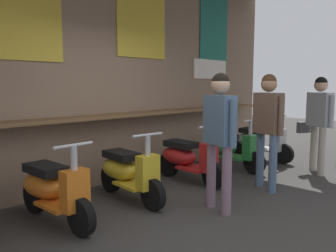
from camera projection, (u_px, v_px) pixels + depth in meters
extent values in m
plane|color=#383533|center=(187.00, 219.00, 4.00)|extent=(25.80, 25.80, 0.00)
cube|color=#7F6651|center=(88.00, 67.00, 5.19)|extent=(9.22, 0.25, 3.70)
cube|color=brown|center=(101.00, 117.00, 5.07)|extent=(8.29, 0.36, 0.05)
cube|color=gold|center=(142.00, 16.00, 5.68)|extent=(1.05, 0.02, 1.37)
cube|color=#236B5B|center=(214.00, 30.00, 7.09)|extent=(0.91, 0.02, 1.62)
cube|color=beige|center=(210.00, 69.00, 7.11)|extent=(1.07, 0.03, 0.39)
ellipsoid|color=orange|center=(44.00, 185.00, 4.02)|extent=(0.41, 0.72, 0.30)
cube|color=black|center=(45.00, 169.00, 3.96)|extent=(0.33, 0.56, 0.10)
cube|color=orange|center=(60.00, 204.00, 3.81)|extent=(0.40, 0.52, 0.04)
cube|color=orange|center=(75.00, 190.00, 3.58)|extent=(0.29, 0.17, 0.44)
cylinder|color=#B7B7BC|center=(75.00, 178.00, 3.57)|extent=(0.07, 0.07, 0.70)
cylinder|color=#B7B7BC|center=(73.00, 145.00, 3.52)|extent=(0.46, 0.06, 0.04)
cylinder|color=black|center=(81.00, 217.00, 3.55)|extent=(0.12, 0.40, 0.40)
cylinder|color=black|center=(34.00, 197.00, 4.21)|extent=(0.12, 0.40, 0.40)
ellipsoid|color=gold|center=(120.00, 168.00, 4.81)|extent=(0.43, 0.73, 0.30)
cube|color=black|center=(121.00, 155.00, 4.75)|extent=(0.34, 0.57, 0.10)
cube|color=gold|center=(134.00, 184.00, 4.56)|extent=(0.42, 0.53, 0.04)
cube|color=gold|center=(148.00, 172.00, 4.31)|extent=(0.29, 0.18, 0.44)
cylinder|color=#B7B7BC|center=(148.00, 162.00, 4.30)|extent=(0.07, 0.07, 0.70)
cylinder|color=#B7B7BC|center=(148.00, 135.00, 4.26)|extent=(0.46, 0.07, 0.04)
cylinder|color=black|center=(153.00, 195.00, 4.27)|extent=(0.13, 0.41, 0.40)
cylinder|color=black|center=(110.00, 178.00, 5.02)|extent=(0.13, 0.41, 0.40)
ellipsoid|color=red|center=(179.00, 156.00, 5.68)|extent=(0.40, 0.71, 0.30)
cube|color=black|center=(181.00, 144.00, 5.62)|extent=(0.32, 0.56, 0.10)
cube|color=red|center=(194.00, 168.00, 5.45)|extent=(0.40, 0.51, 0.04)
cube|color=red|center=(209.00, 157.00, 5.20)|extent=(0.29, 0.17, 0.44)
cylinder|color=#B7B7BC|center=(209.00, 149.00, 5.19)|extent=(0.07, 0.07, 0.70)
cylinder|color=#B7B7BC|center=(209.00, 126.00, 5.15)|extent=(0.46, 0.05, 0.04)
cylinder|color=black|center=(214.00, 176.00, 5.16)|extent=(0.11, 0.40, 0.40)
cylinder|color=black|center=(168.00, 165.00, 5.88)|extent=(0.11, 0.40, 0.40)
ellipsoid|color=#237533|center=(220.00, 147.00, 6.50)|extent=(0.39, 0.70, 0.30)
cube|color=black|center=(222.00, 137.00, 6.44)|extent=(0.31, 0.55, 0.10)
cube|color=#237533|center=(235.00, 157.00, 6.28)|extent=(0.39, 0.50, 0.04)
cube|color=#237533|center=(250.00, 147.00, 6.05)|extent=(0.28, 0.16, 0.44)
cylinder|color=#B7B7BC|center=(250.00, 140.00, 6.03)|extent=(0.07, 0.07, 0.70)
cylinder|color=#B7B7BC|center=(251.00, 120.00, 5.99)|extent=(0.46, 0.04, 0.04)
cylinder|color=black|center=(255.00, 163.00, 6.01)|extent=(0.10, 0.40, 0.40)
cylinder|color=black|center=(209.00, 155.00, 6.70)|extent=(0.10, 0.40, 0.40)
ellipsoid|color=#B2B5BA|center=(251.00, 140.00, 7.30)|extent=(0.39, 0.71, 0.30)
cube|color=black|center=(253.00, 131.00, 7.24)|extent=(0.31, 0.55, 0.10)
cube|color=#B2B5BA|center=(266.00, 149.00, 7.07)|extent=(0.39, 0.51, 0.04)
cube|color=#B2B5BA|center=(279.00, 140.00, 6.84)|extent=(0.28, 0.16, 0.44)
cylinder|color=#B7B7BC|center=(280.00, 134.00, 6.82)|extent=(0.07, 0.07, 0.70)
cylinder|color=#B7B7BC|center=(280.00, 116.00, 6.78)|extent=(0.46, 0.04, 0.04)
cylinder|color=black|center=(284.00, 154.00, 6.80)|extent=(0.11, 0.40, 0.40)
cylinder|color=black|center=(241.00, 147.00, 7.50)|extent=(0.11, 0.40, 0.40)
cylinder|color=#ADA393|center=(322.00, 152.00, 5.89)|extent=(0.12, 0.12, 0.84)
cylinder|color=#ADA393|center=(314.00, 148.00, 6.24)|extent=(0.12, 0.12, 0.84)
cube|color=#999EA8|center=(320.00, 109.00, 5.98)|extent=(0.34, 0.47, 0.60)
sphere|color=tan|center=(321.00, 85.00, 5.93)|extent=(0.23, 0.23, 0.23)
sphere|color=black|center=(321.00, 83.00, 5.93)|extent=(0.21, 0.21, 0.21)
cylinder|color=#999EA8|center=(332.00, 112.00, 5.76)|extent=(0.08, 0.08, 0.56)
cylinder|color=#999EA8|center=(308.00, 110.00, 6.21)|extent=(0.08, 0.08, 0.56)
cube|color=#4C4C51|center=(304.00, 127.00, 6.31)|extent=(0.28, 0.19, 0.20)
cylinder|color=gray|center=(227.00, 181.00, 4.11)|extent=(0.12, 0.12, 0.85)
cylinder|color=gray|center=(211.00, 174.00, 4.39)|extent=(0.12, 0.12, 0.85)
cube|color=slate|center=(220.00, 120.00, 4.16)|extent=(0.31, 0.46, 0.60)
sphere|color=tan|center=(220.00, 85.00, 4.11)|extent=(0.23, 0.23, 0.23)
sphere|color=black|center=(220.00, 82.00, 4.11)|extent=(0.21, 0.21, 0.21)
cylinder|color=slate|center=(233.00, 124.00, 3.95)|extent=(0.08, 0.08, 0.56)
cylinder|color=slate|center=(208.00, 120.00, 4.38)|extent=(0.08, 0.08, 0.56)
cylinder|color=slate|center=(273.00, 164.00, 4.96)|extent=(0.12, 0.12, 0.85)
cylinder|color=slate|center=(260.00, 159.00, 5.27)|extent=(0.12, 0.12, 0.85)
cube|color=brown|center=(268.00, 113.00, 5.03)|extent=(0.31, 0.46, 0.60)
sphere|color=#A37556|center=(269.00, 84.00, 4.98)|extent=(0.23, 0.23, 0.23)
sphere|color=#472D19|center=(269.00, 81.00, 4.97)|extent=(0.21, 0.21, 0.21)
cylinder|color=brown|center=(281.00, 116.00, 4.81)|extent=(0.08, 0.08, 0.57)
cylinder|color=brown|center=(256.00, 114.00, 5.25)|extent=(0.08, 0.08, 0.57)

